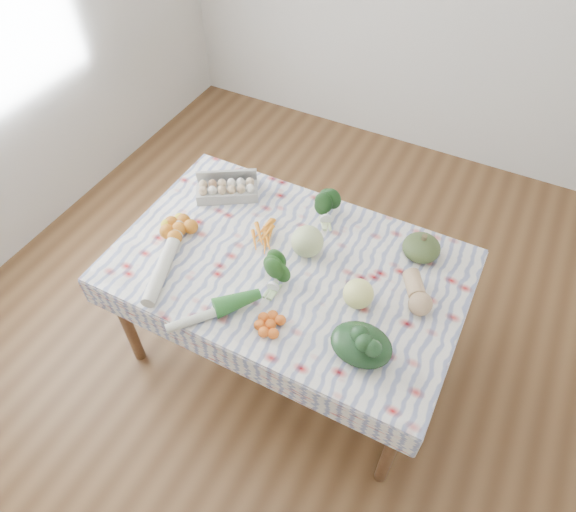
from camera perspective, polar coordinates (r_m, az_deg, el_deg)
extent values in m
plane|color=#55361D|center=(3.07, 0.00, -10.17)|extent=(4.50, 4.50, 0.00)
cube|color=brown|center=(2.47, 0.00, -1.38)|extent=(1.60, 1.00, 0.04)
cylinder|color=brown|center=(2.87, -17.54, -6.91)|extent=(0.06, 0.06, 0.71)
cylinder|color=brown|center=(2.47, 11.35, -20.28)|extent=(0.06, 0.06, 0.71)
cylinder|color=brown|center=(3.28, -8.01, 4.22)|extent=(0.06, 0.06, 0.71)
cylinder|color=brown|center=(2.93, 17.14, -5.27)|extent=(0.06, 0.06, 0.71)
cube|color=white|center=(2.45, 0.00, -0.99)|extent=(1.66, 1.06, 0.01)
cube|color=#B4B4AF|center=(2.77, -6.77, 7.17)|extent=(0.34, 0.28, 0.09)
cube|color=orange|center=(2.56, -2.95, 2.44)|extent=(0.24, 0.23, 0.04)
ellipsoid|color=#173B15|center=(2.62, 4.28, 5.34)|extent=(0.21, 0.20, 0.14)
ellipsoid|color=#425429|center=(2.52, 14.60, 0.91)|extent=(0.23, 0.23, 0.12)
sphere|color=#C0D18A|center=(2.44, 2.16, 1.63)|extent=(0.17, 0.17, 0.16)
ellipsoid|color=tan|center=(2.35, 14.18, -3.89)|extent=(0.21, 0.25, 0.11)
cube|color=orange|center=(2.61, -12.03, 2.98)|extent=(0.29, 0.29, 0.08)
ellipsoid|color=#21511B|center=(2.33, -1.17, -2.39)|extent=(0.15, 0.15, 0.10)
cube|color=orange|center=(2.21, -1.95, -7.56)|extent=(0.17, 0.17, 0.05)
sphere|color=#F3F282|center=(2.27, 7.81, -4.17)|extent=(0.16, 0.16, 0.14)
ellipsoid|color=black|center=(2.14, 8.14, -9.71)|extent=(0.32, 0.29, 0.11)
cylinder|color=silver|center=(2.46, -13.74, -1.19)|extent=(0.20, 0.45, 0.06)
cylinder|color=beige|center=(2.27, -8.35, -6.26)|extent=(0.30, 0.35, 0.05)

